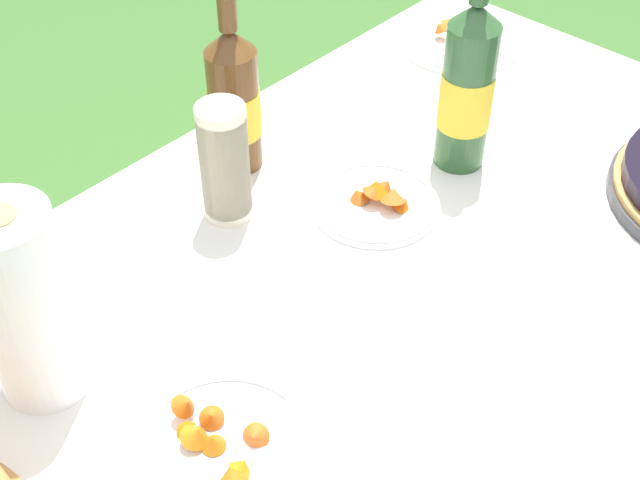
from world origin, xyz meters
TOP-DOWN VIEW (x-y plane):
  - garden_table at (0.00, 0.00)m, footprint 1.61×1.01m
  - tablecloth at (0.00, 0.00)m, footprint 1.62×1.02m
  - cup_stack at (-0.00, 0.31)m, footprint 0.07×0.07m
  - cider_bottle_green at (0.34, 0.13)m, footprint 0.08×0.08m
  - cider_bottle_amber at (0.10, 0.39)m, footprint 0.08×0.08m
  - snack_plate_near at (0.64, 0.35)m, footprint 0.23×0.23m
  - snack_plate_left at (-0.29, 0.00)m, footprint 0.21×0.21m
  - snack_plate_far at (0.16, 0.15)m, footprint 0.19×0.19m
  - paper_towel_roll at (-0.37, 0.24)m, footprint 0.11×0.11m

SIDE VIEW (x-z plane):
  - garden_table at x=0.00m, z-range 0.29..1.01m
  - tablecloth at x=0.00m, z-range 0.65..0.76m
  - snack_plate_near at x=0.64m, z-range 0.70..0.75m
  - snack_plate_left at x=-0.29m, z-range 0.70..0.76m
  - snack_plate_far at x=0.16m, z-range 0.70..0.76m
  - cup_stack at x=0.00m, z-range 0.72..0.91m
  - cider_bottle_amber at x=0.10m, z-range 0.68..1.00m
  - paper_towel_roll at x=-0.37m, z-range 0.72..0.98m
  - cider_bottle_green at x=0.34m, z-range 0.68..1.03m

